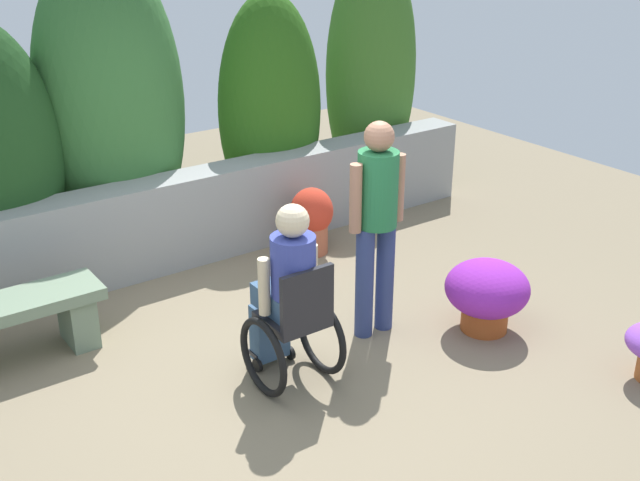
{
  "coord_description": "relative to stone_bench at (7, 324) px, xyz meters",
  "views": [
    {
      "loc": [
        -2.54,
        -4.11,
        3.11
      ],
      "look_at": [
        0.44,
        0.09,
        0.85
      ],
      "focal_mm": 44.09,
      "sensor_mm": 36.0,
      "label": 1
    }
  ],
  "objects": [
    {
      "name": "flower_pot_terracotta_by_wall",
      "position": [
        2.88,
        0.33,
        0.03
      ],
      "size": [
        0.4,
        0.4,
        0.64
      ],
      "color": "#AC573A",
      "rests_on": "ground"
    },
    {
      "name": "stone_bench",
      "position": [
        0.0,
        0.0,
        0.0
      ],
      "size": [
        1.36,
        0.43,
        0.49
      ],
      "rotation": [
        0.0,
        0.0,
        0.04
      ],
      "color": "slate",
      "rests_on": "ground"
    },
    {
      "name": "person_standing_companion",
      "position": [
        2.43,
        -1.16,
        0.65
      ],
      "size": [
        0.49,
        0.3,
        1.68
      ],
      "rotation": [
        0.0,
        0.0,
        0.2
      ],
      "color": "navy",
      "rests_on": "ground"
    },
    {
      "name": "flower_pot_purple_near",
      "position": [
        3.15,
        -1.64,
        0.0
      ],
      "size": [
        0.65,
        0.65,
        0.57
      ],
      "color": "#A44B1F",
      "rests_on": "ground"
    },
    {
      "name": "stone_retaining_wall",
      "position": [
        1.53,
        0.84,
        0.1
      ],
      "size": [
        6.99,
        0.36,
        0.83
      ],
      "primitive_type": "cube",
      "color": "gray",
      "rests_on": "ground"
    },
    {
      "name": "hedge_backdrop",
      "position": [
        1.29,
        1.36,
        0.96
      ],
      "size": [
        6.96,
        1.09,
        2.8
      ],
      "color": "#135211",
      "rests_on": "ground"
    },
    {
      "name": "ground_plane",
      "position": [
        1.53,
        -1.16,
        -0.32
      ],
      "size": [
        11.72,
        11.72,
        0.0
      ],
      "primitive_type": "plane",
      "color": "#7E7057"
    },
    {
      "name": "person_in_wheelchair",
      "position": [
        1.53,
        -1.35,
        0.3
      ],
      "size": [
        0.53,
        0.66,
        1.33
      ],
      "rotation": [
        0.0,
        0.0,
        -0.14
      ],
      "color": "black",
      "rests_on": "ground"
    }
  ]
}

